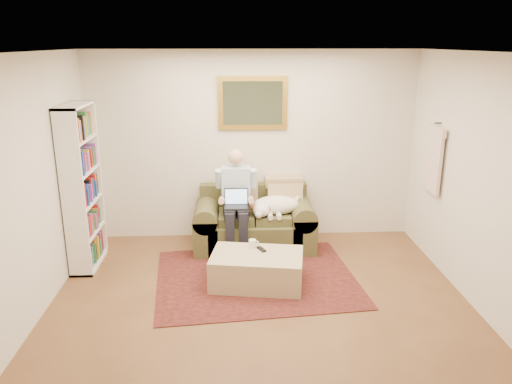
{
  "coord_description": "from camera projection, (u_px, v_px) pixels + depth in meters",
  "views": [
    {
      "loc": [
        -0.27,
        -4.28,
        2.69
      ],
      "look_at": [
        0.0,
        1.48,
        0.95
      ],
      "focal_mm": 35.0,
      "sensor_mm": 36.0,
      "label": 1
    }
  ],
  "objects": [
    {
      "name": "wall_mirror",
      "position": [
        253.0,
        103.0,
        6.69
      ],
      "size": [
        0.94,
        0.04,
        0.72
      ],
      "color": "gold",
      "rests_on": "room_shell"
    },
    {
      "name": "sofa",
      "position": [
        254.0,
        227.0,
        6.77
      ],
      "size": [
        1.61,
        0.82,
        0.96
      ],
      "color": "brown",
      "rests_on": "room_shell"
    },
    {
      "name": "tv_remote",
      "position": [
        262.0,
        249.0,
        5.78
      ],
      "size": [
        0.11,
        0.16,
        0.02
      ],
      "primitive_type": "cube",
      "rotation": [
        0.0,
        0.0,
        0.42
      ],
      "color": "black",
      "rests_on": "ottoman"
    },
    {
      "name": "hanging_shirt",
      "position": [
        433.0,
        156.0,
        6.12
      ],
      "size": [
        0.06,
        0.52,
        0.9
      ],
      "primitive_type": null,
      "color": "beige",
      "rests_on": "room_shell"
    },
    {
      "name": "seated_man",
      "position": [
        236.0,
        203.0,
        6.5
      ],
      "size": [
        0.53,
        0.76,
        1.35
      ],
      "primitive_type": null,
      "color": "#8CB2D8",
      "rests_on": "sofa"
    },
    {
      "name": "room_shell",
      "position": [
        261.0,
        191.0,
        4.84
      ],
      "size": [
        4.51,
        5.0,
        2.61
      ],
      "color": "brown",
      "rests_on": "ground"
    },
    {
      "name": "bookshelf",
      "position": [
        82.0,
        188.0,
        6.02
      ],
      "size": [
        0.28,
        0.8,
        2.0
      ],
      "primitive_type": null,
      "color": "white",
      "rests_on": "room_shell"
    },
    {
      "name": "laptop",
      "position": [
        236.0,
        202.0,
        6.43
      ],
      "size": [
        0.31,
        0.25,
        0.23
      ],
      "color": "black",
      "rests_on": "seated_man"
    },
    {
      "name": "coffee_mug",
      "position": [
        252.0,
        244.0,
        5.83
      ],
      "size": [
        0.08,
        0.08,
        0.1
      ],
      "primitive_type": "cylinder",
      "color": "white",
      "rests_on": "ottoman"
    },
    {
      "name": "ottoman",
      "position": [
        257.0,
        269.0,
        5.72
      ],
      "size": [
        1.12,
        0.81,
        0.37
      ],
      "primitive_type": "cube",
      "rotation": [
        0.0,
        0.0,
        -0.16
      ],
      "color": "tan",
      "rests_on": "room_shell"
    },
    {
      "name": "sleeping_dog",
      "position": [
        276.0,
        205.0,
        6.61
      ],
      "size": [
        0.66,
        0.42,
        0.25
      ],
      "primitive_type": null,
      "color": "white",
      "rests_on": "sofa"
    },
    {
      "name": "rug",
      "position": [
        256.0,
        278.0,
        5.91
      ],
      "size": [
        2.49,
        2.08,
        0.01
      ],
      "primitive_type": "cube",
      "rotation": [
        0.0,
        0.0,
        0.1
      ],
      "color": "black",
      "rests_on": "room_shell"
    }
  ]
}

